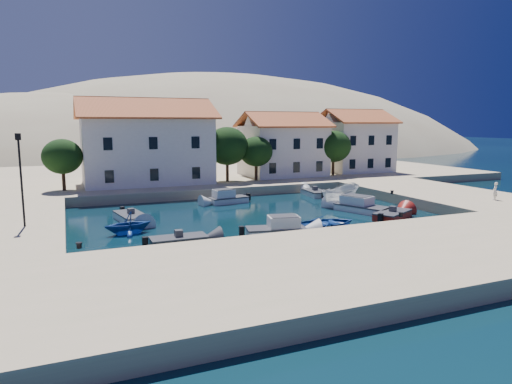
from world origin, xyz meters
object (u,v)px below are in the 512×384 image
(cabin_cruiser_east, at_px, (363,207))
(pedestrian, at_px, (495,191))
(lamppost, at_px, (21,171))
(building_left, at_px, (146,140))
(rowboat_south, at_px, (327,228))
(building_right, at_px, (354,140))
(building_mid, at_px, (283,143))
(boat_east, at_px, (340,205))
(cabin_cruiser_south, at_px, (276,229))

(cabin_cruiser_east, relative_size, pedestrian, 3.41)
(lamppost, height_order, cabin_cruiser_east, lamppost)
(building_left, height_order, rowboat_south, building_left)
(lamppost, bearing_deg, building_right, 27.93)
(building_mid, bearing_deg, lamppost, -144.55)
(boat_east, bearing_deg, rowboat_south, 116.82)
(building_mid, xyz_separation_m, pedestrian, (8.96, -25.42, -3.41))
(cabin_cruiser_east, relative_size, boat_east, 1.01)
(cabin_cruiser_east, bearing_deg, pedestrian, -130.79)
(building_left, relative_size, building_mid, 1.40)
(building_right, relative_size, lamppost, 1.52)
(cabin_cruiser_south, relative_size, rowboat_south, 0.93)
(cabin_cruiser_south, height_order, boat_east, cabin_cruiser_south)
(cabin_cruiser_east, xyz_separation_m, pedestrian, (11.39, -3.99, 1.33))
(cabin_cruiser_east, distance_m, pedestrian, 12.14)
(building_right, bearing_deg, cabin_cruiser_east, -122.75)
(rowboat_south, bearing_deg, building_left, 19.65)
(building_left, relative_size, lamppost, 2.36)
(building_right, relative_size, pedestrian, 5.86)
(cabin_cruiser_east, height_order, pedestrian, pedestrian)
(building_right, relative_size, cabin_cruiser_east, 1.72)
(boat_east, bearing_deg, lamppost, 73.02)
(building_left, bearing_deg, cabin_cruiser_east, -52.68)
(building_right, bearing_deg, building_left, -176.19)
(lamppost, xyz_separation_m, rowboat_south, (20.79, -4.52, -4.75))
(building_mid, height_order, cabin_cruiser_south, building_mid)
(cabin_cruiser_south, xyz_separation_m, cabin_cruiser_east, (10.92, 4.86, -0.00))
(building_left, distance_m, boat_east, 23.54)
(rowboat_south, bearing_deg, cabin_cruiser_east, -58.04)
(building_right, xyz_separation_m, pedestrian, (-3.04, -26.42, -3.67))
(building_mid, relative_size, pedestrian, 6.51)
(lamppost, xyz_separation_m, cabin_cruiser_east, (27.07, -0.43, -4.28))
(building_right, height_order, cabin_cruiser_east, building_right)
(pedestrian, bearing_deg, boat_east, -57.09)
(building_mid, distance_m, cabin_cruiser_south, 29.86)
(boat_east, bearing_deg, cabin_cruiser_east, 152.60)
(building_left, bearing_deg, cabin_cruiser_south, -79.58)
(building_mid, xyz_separation_m, cabin_cruiser_east, (-2.43, -21.43, -4.75))
(lamppost, distance_m, cabin_cruiser_east, 27.41)
(building_right, distance_m, pedestrian, 26.84)
(lamppost, distance_m, rowboat_south, 21.80)
(cabin_cruiser_south, height_order, cabin_cruiser_east, same)
(cabin_cruiser_east, xyz_separation_m, boat_east, (0.21, 3.99, -0.48))
(building_left, distance_m, building_right, 30.07)
(building_mid, relative_size, cabin_cruiser_east, 1.91)
(cabin_cruiser_south, bearing_deg, lamppost, 174.17)
(building_left, bearing_deg, pedestrian, -42.17)
(building_left, xyz_separation_m, building_mid, (18.00, 1.00, -0.71))
(building_left, height_order, lamppost, building_left)
(building_right, bearing_deg, cabin_cruiser_south, -132.89)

